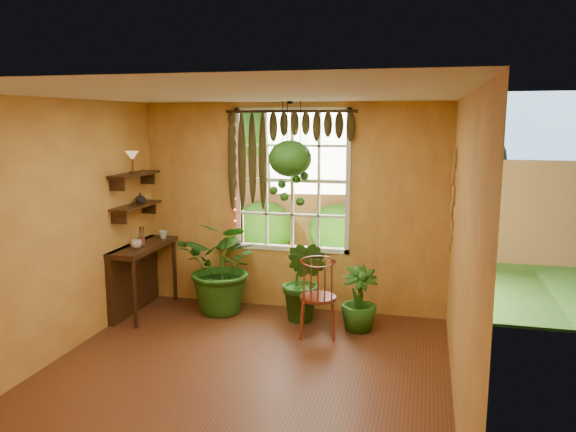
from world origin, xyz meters
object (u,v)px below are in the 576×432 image
(counter_ledge, at_px, (137,270))
(windsor_chair, at_px, (318,308))
(hanging_basket, at_px, (290,163))
(potted_plant_left, at_px, (224,266))
(potted_plant_mid, at_px, (304,281))

(counter_ledge, distance_m, windsor_chair, 2.46)
(windsor_chair, xyz_separation_m, hanging_basket, (-0.46, 0.52, 1.63))
(counter_ledge, bearing_deg, windsor_chair, -5.84)
(counter_ledge, height_order, hanging_basket, hanging_basket)
(windsor_chair, height_order, potted_plant_left, potted_plant_left)
(potted_plant_mid, relative_size, hanging_basket, 0.82)
(windsor_chair, height_order, hanging_basket, hanging_basket)
(potted_plant_mid, height_order, hanging_basket, hanging_basket)
(potted_plant_left, bearing_deg, counter_ledge, -167.83)
(potted_plant_left, relative_size, hanging_basket, 0.97)
(counter_ledge, relative_size, hanging_basket, 0.95)
(potted_plant_left, height_order, potted_plant_mid, potted_plant_left)
(potted_plant_left, relative_size, potted_plant_mid, 1.19)
(hanging_basket, bearing_deg, potted_plant_left, -177.97)
(windsor_chair, height_order, potted_plant_mid, windsor_chair)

